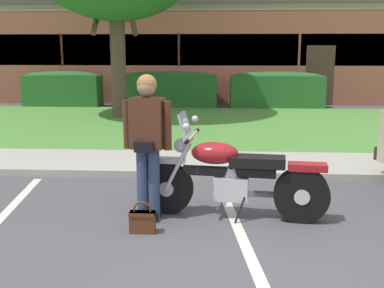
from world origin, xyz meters
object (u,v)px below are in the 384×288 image
(rider_person, at_px, (147,137))
(hedge_center_left, at_px, (168,89))
(handbag, at_px, (142,220))
(motorcycle, at_px, (240,178))
(brick_building, at_px, (189,51))
(hedge_center_right, at_px, (277,89))
(hedge_left, at_px, (63,88))

(rider_person, height_order, hedge_center_left, rider_person)
(handbag, distance_m, hedge_center_left, 11.06)
(motorcycle, distance_m, brick_building, 17.35)
(rider_person, distance_m, hedge_center_left, 10.62)
(handbag, bearing_deg, rider_person, 89.47)
(hedge_center_right, bearing_deg, handbag, -104.10)
(rider_person, relative_size, handbag, 4.74)
(hedge_center_left, xyz_separation_m, brick_building, (0.28, 6.74, 1.22))
(handbag, bearing_deg, hedge_center_right, 75.90)
(hedge_left, bearing_deg, hedge_center_right, 0.00)
(motorcycle, xyz_separation_m, rider_person, (-1.08, -0.10, 0.50))
(motorcycle, bearing_deg, rider_person, -174.64)
(rider_person, xyz_separation_m, hedge_center_right, (2.76, 10.58, -0.34))
(rider_person, relative_size, brick_building, 0.07)
(hedge_center_left, bearing_deg, brick_building, 87.58)
(motorcycle, relative_size, hedge_center_left, 0.68)
(hedge_center_left, height_order, hedge_center_right, same)
(rider_person, relative_size, hedge_left, 0.66)
(handbag, bearing_deg, brick_building, 91.98)
(motorcycle, distance_m, hedge_center_right, 10.61)
(hedge_left, bearing_deg, rider_person, -66.67)
(rider_person, distance_m, handbag, 0.95)
(motorcycle, relative_size, rider_person, 1.31)
(hedge_left, xyz_separation_m, hedge_center_left, (3.66, 0.00, 0.00))
(handbag, height_order, brick_building, brick_building)
(motorcycle, height_order, hedge_center_right, motorcycle)
(hedge_left, bearing_deg, hedge_center_left, 0.00)
(hedge_left, relative_size, hedge_center_right, 0.84)
(handbag, relative_size, hedge_left, 0.14)
(hedge_left, bearing_deg, motorcycle, -61.71)
(motorcycle, relative_size, brick_building, 0.09)
(rider_person, xyz_separation_m, hedge_center_left, (-0.90, 10.58, -0.34))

